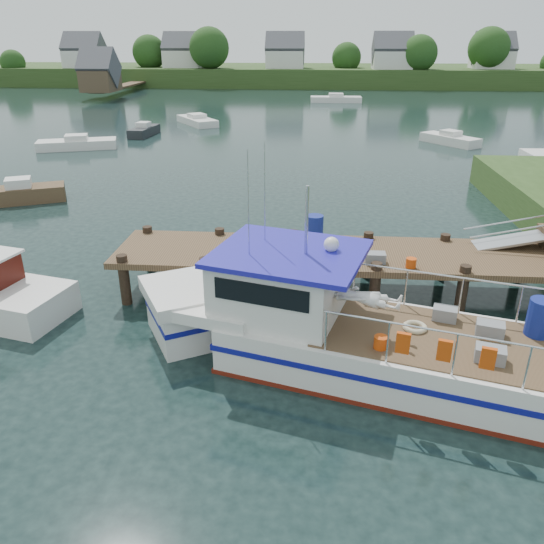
# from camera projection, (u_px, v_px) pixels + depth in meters

# --- Properties ---
(ground_plane) EXTENTS (160.00, 160.00, 0.00)m
(ground_plane) POSITION_uv_depth(u_px,v_px,m) (306.00, 291.00, 17.13)
(ground_plane) COLOR black
(far_shore) EXTENTS (140.00, 42.55, 9.22)m
(far_shore) POSITION_uv_depth(u_px,v_px,m) (316.00, 71.00, 91.34)
(far_shore) COLOR #304A1E
(far_shore) RESTS_ON ground
(dock) EXTENTS (16.60, 3.00, 4.78)m
(dock) POSITION_uv_depth(u_px,v_px,m) (527.00, 231.00, 15.77)
(dock) COLOR brown
(dock) RESTS_ON ground
(lobster_boat) EXTENTS (10.95, 5.64, 5.31)m
(lobster_boat) POSITION_uv_depth(u_px,v_px,m) (333.00, 328.00, 13.05)
(lobster_boat) COLOR silver
(lobster_boat) RESTS_ON ground
(moored_rowboat) EXTENTS (4.37, 3.00, 1.21)m
(moored_rowboat) POSITION_uv_depth(u_px,v_px,m) (20.00, 193.00, 26.17)
(moored_rowboat) COLOR brown
(moored_rowboat) RESTS_ON ground
(moored_far) EXTENTS (6.37, 2.26, 1.08)m
(moored_far) POSITION_uv_depth(u_px,v_px,m) (336.00, 99.00, 66.74)
(moored_far) COLOR silver
(moored_far) RESTS_ON ground
(moored_a) EXTENTS (5.85, 3.54, 1.02)m
(moored_a) POSITION_uv_depth(u_px,v_px,m) (77.00, 144.00, 38.80)
(moored_a) COLOR silver
(moored_a) RESTS_ON ground
(moored_b) EXTENTS (4.12, 4.69, 1.04)m
(moored_b) POSITION_uv_depth(u_px,v_px,m) (450.00, 139.00, 40.49)
(moored_b) COLOR silver
(moored_b) RESTS_ON ground
(moored_d) EXTENTS (4.82, 5.86, 0.98)m
(moored_d) POSITION_uv_depth(u_px,v_px,m) (197.00, 120.00, 49.73)
(moored_d) COLOR silver
(moored_d) RESTS_ON ground
(moored_e) EXTENTS (1.72, 4.07, 1.09)m
(moored_e) POSITION_uv_depth(u_px,v_px,m) (144.00, 130.00, 44.08)
(moored_e) COLOR black
(moored_e) RESTS_ON ground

